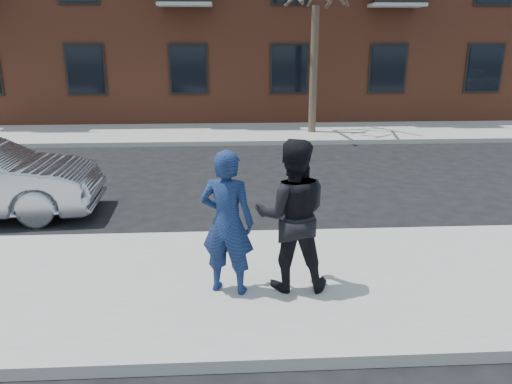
{
  "coord_description": "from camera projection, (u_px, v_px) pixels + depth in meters",
  "views": [
    {
      "loc": [
        1.52,
        -6.36,
        3.3
      ],
      "look_at": [
        1.91,
        0.4,
        1.21
      ],
      "focal_mm": 35.0,
      "sensor_mm": 36.0,
      "label": 1
    }
  ],
  "objects": [
    {
      "name": "ground",
      "position": [
        121.0,
        286.0,
        6.95
      ],
      "size": [
        100.0,
        100.0,
        0.0
      ],
      "primitive_type": "plane",
      "color": "black",
      "rests_on": "ground"
    },
    {
      "name": "far_curb",
      "position": [
        180.0,
        144.0,
        15.95
      ],
      "size": [
        50.0,
        0.1,
        0.15
      ],
      "primitive_type": "cube",
      "color": "#999691",
      "rests_on": "ground"
    },
    {
      "name": "near_curb",
      "position": [
        139.0,
        238.0,
        8.41
      ],
      "size": [
        50.0,
        0.1,
        0.15
      ],
      "primitive_type": "cube",
      "color": "#999691",
      "rests_on": "ground"
    },
    {
      "name": "far_sidewalk",
      "position": [
        185.0,
        134.0,
        17.67
      ],
      "size": [
        50.0,
        3.5,
        0.15
      ],
      "primitive_type": "cube",
      "color": "gray",
      "rests_on": "ground"
    },
    {
      "name": "man_peacoat",
      "position": [
        292.0,
        215.0,
        6.35
      ],
      "size": [
        1.01,
        0.81,
        1.99
      ],
      "rotation": [
        0.0,
        0.0,
        3.08
      ],
      "color": "black",
      "rests_on": "near_sidewalk"
    },
    {
      "name": "man_hoodie",
      "position": [
        227.0,
        223.0,
        6.25
      ],
      "size": [
        0.79,
        0.63,
        1.88
      ],
      "rotation": [
        0.0,
        0.0,
        2.85
      ],
      "color": "navy",
      "rests_on": "near_sidewalk"
    },
    {
      "name": "near_sidewalk",
      "position": [
        117.0,
        289.0,
        6.69
      ],
      "size": [
        50.0,
        3.5,
        0.15
      ],
      "primitive_type": "cube",
      "color": "gray",
      "rests_on": "ground"
    }
  ]
}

